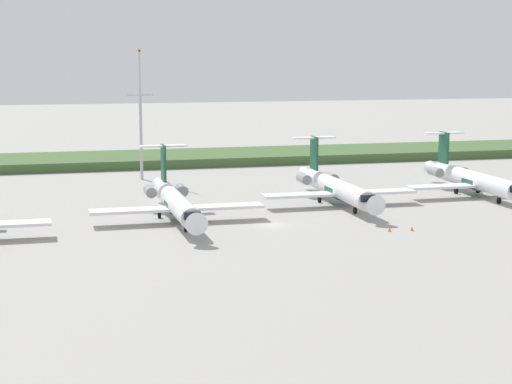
{
  "coord_description": "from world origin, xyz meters",
  "views": [
    {
      "loc": [
        -29.28,
        -106.75,
        21.98
      ],
      "look_at": [
        0.0,
        8.58,
        3.0
      ],
      "focal_mm": 61.36,
      "sensor_mm": 36.0,
      "label": 1
    }
  ],
  "objects_px": {
    "regional_jet_third": "(336,187)",
    "safety_cone_mid_marker": "(412,229)",
    "regional_jet_fourth": "(473,179)",
    "antenna_mast": "(141,126)",
    "regional_jet_second": "(175,201)",
    "safety_cone_front_marker": "(390,229)"
  },
  "relations": [
    {
      "from": "regional_jet_second",
      "to": "regional_jet_third",
      "type": "xyz_separation_m",
      "value": [
        24.78,
        6.53,
        0.0
      ]
    },
    {
      "from": "regional_jet_second",
      "to": "safety_cone_mid_marker",
      "type": "relative_size",
      "value": 56.36
    },
    {
      "from": "regional_jet_third",
      "to": "antenna_mast",
      "type": "xyz_separation_m",
      "value": [
        -24.53,
        32.6,
        6.86
      ]
    },
    {
      "from": "regional_jet_fourth",
      "to": "regional_jet_second",
      "type": "bearing_deg",
      "value": -169.47
    },
    {
      "from": "regional_jet_third",
      "to": "safety_cone_mid_marker",
      "type": "xyz_separation_m",
      "value": [
        2.74,
        -20.8,
        -2.26
      ]
    },
    {
      "from": "regional_jet_fourth",
      "to": "safety_cone_mid_marker",
      "type": "height_order",
      "value": "regional_jet_fourth"
    },
    {
      "from": "regional_jet_third",
      "to": "safety_cone_front_marker",
      "type": "height_order",
      "value": "regional_jet_third"
    },
    {
      "from": "regional_jet_fourth",
      "to": "safety_cone_mid_marker",
      "type": "xyz_separation_m",
      "value": [
        -20.7,
        -23.24,
        -2.26
      ]
    },
    {
      "from": "regional_jet_second",
      "to": "regional_jet_third",
      "type": "height_order",
      "value": "same"
    },
    {
      "from": "antenna_mast",
      "to": "safety_cone_mid_marker",
      "type": "relative_size",
      "value": 41.11
    },
    {
      "from": "safety_cone_front_marker",
      "to": "safety_cone_mid_marker",
      "type": "distance_m",
      "value": 2.89
    },
    {
      "from": "regional_jet_third",
      "to": "regional_jet_fourth",
      "type": "xyz_separation_m",
      "value": [
        23.44,
        2.43,
        0.0
      ]
    },
    {
      "from": "regional_jet_second",
      "to": "regional_jet_third",
      "type": "relative_size",
      "value": 1.0
    },
    {
      "from": "antenna_mast",
      "to": "safety_cone_front_marker",
      "type": "height_order",
      "value": "antenna_mast"
    },
    {
      "from": "antenna_mast",
      "to": "regional_jet_second",
      "type": "bearing_deg",
      "value": -90.37
    },
    {
      "from": "regional_jet_second",
      "to": "safety_cone_mid_marker",
      "type": "xyz_separation_m",
      "value": [
        27.52,
        -14.27,
        -2.26
      ]
    },
    {
      "from": "regional_jet_third",
      "to": "antenna_mast",
      "type": "distance_m",
      "value": 41.37
    },
    {
      "from": "regional_jet_fourth",
      "to": "antenna_mast",
      "type": "distance_m",
      "value": 57.08
    },
    {
      "from": "safety_cone_front_marker",
      "to": "regional_jet_second",
      "type": "bearing_deg",
      "value": 150.45
    },
    {
      "from": "regional_jet_third",
      "to": "safety_cone_front_marker",
      "type": "relative_size",
      "value": 56.36
    },
    {
      "from": "antenna_mast",
      "to": "safety_cone_mid_marker",
      "type": "xyz_separation_m",
      "value": [
        27.27,
        -53.4,
        -9.12
      ]
    },
    {
      "from": "regional_jet_fourth",
      "to": "safety_cone_mid_marker",
      "type": "bearing_deg",
      "value": -131.69
    }
  ]
}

